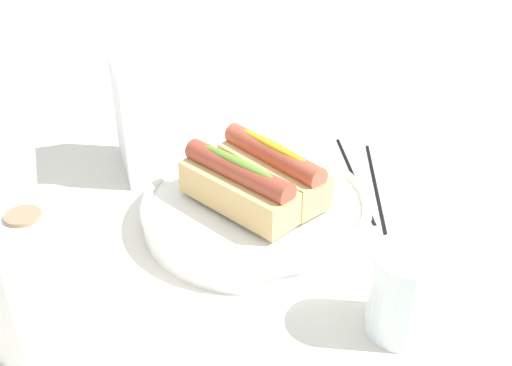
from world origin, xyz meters
The scene contains 9 objects.
ground_plane centered at (0.00, 0.00, 0.00)m, with size 2.40×2.40×0.00m, color silver.
serving_bowl centered at (0.02, -0.01, 0.02)m, with size 0.27×0.27×0.03m.
hotdog_front centered at (0.03, -0.03, 0.06)m, with size 0.16×0.08×0.06m.
hotdog_back centered at (0.02, 0.02, 0.06)m, with size 0.16×0.09×0.06m.
water_glass centered at (-0.20, -0.04, 0.04)m, with size 0.07×0.07×0.09m.
paper_towel_roll centered at (-0.04, 0.25, 0.07)m, with size 0.11×0.11×0.13m.
napkin_box centered at (0.21, 0.07, 0.07)m, with size 0.11×0.04×0.15m, color white.
chopstick_near centered at (0.04, -0.17, 0.00)m, with size 0.01×0.01×0.22m, color black.
chopstick_far centered at (0.01, -0.18, 0.00)m, with size 0.01×0.01×0.22m, color black.
Camera 1 is at (-0.51, 0.30, 0.43)m, focal length 43.00 mm.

